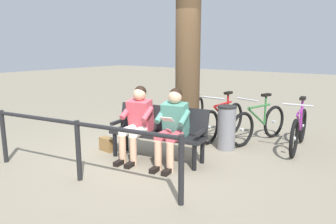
{
  "coord_description": "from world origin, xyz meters",
  "views": [
    {
      "loc": [
        -3.37,
        3.88,
        1.82
      ],
      "look_at": [
        -0.3,
        -0.36,
        0.75
      ],
      "focal_mm": 34.06,
      "sensor_mm": 36.0,
      "label": 1
    }
  ],
  "objects_px": {
    "person_companion": "(137,119)",
    "bicycle_silver": "(194,114)",
    "bicycle_black": "(299,130)",
    "bicycle_red": "(223,121)",
    "bench": "(159,129)",
    "handbag": "(107,144)",
    "litter_bin": "(226,128)",
    "tree_trunk": "(188,39)",
    "person_reading": "(173,123)",
    "bicycle_purple": "(259,124)"
  },
  "relations": [
    {
      "from": "handbag",
      "to": "bench",
      "type": "bearing_deg",
      "value": -165.81
    },
    {
      "from": "handbag",
      "to": "bicycle_black",
      "type": "xyz_separation_m",
      "value": [
        -2.73,
        -2.09,
        0.24
      ]
    },
    {
      "from": "person_reading",
      "to": "litter_bin",
      "type": "relative_size",
      "value": 1.51
    },
    {
      "from": "bench",
      "to": "person_reading",
      "type": "distance_m",
      "value": 0.39
    },
    {
      "from": "tree_trunk",
      "to": "bench",
      "type": "bearing_deg",
      "value": 100.17
    },
    {
      "from": "bench",
      "to": "handbag",
      "type": "relative_size",
      "value": 5.52
    },
    {
      "from": "bench",
      "to": "handbag",
      "type": "distance_m",
      "value": 1.09
    },
    {
      "from": "litter_bin",
      "to": "bicycle_black",
      "type": "distance_m",
      "value": 1.3
    },
    {
      "from": "tree_trunk",
      "to": "bicycle_red",
      "type": "height_order",
      "value": "tree_trunk"
    },
    {
      "from": "bench",
      "to": "bicycle_black",
      "type": "relative_size",
      "value": 0.99
    },
    {
      "from": "tree_trunk",
      "to": "bicycle_silver",
      "type": "xyz_separation_m",
      "value": [
        0.31,
        -0.78,
        -1.62
      ]
    },
    {
      "from": "litter_bin",
      "to": "bench",
      "type": "bearing_deg",
      "value": 57.94
    },
    {
      "from": "tree_trunk",
      "to": "litter_bin",
      "type": "relative_size",
      "value": 4.96
    },
    {
      "from": "bicycle_red",
      "to": "person_companion",
      "type": "bearing_deg",
      "value": -14.85
    },
    {
      "from": "person_companion",
      "to": "litter_bin",
      "type": "height_order",
      "value": "person_companion"
    },
    {
      "from": "tree_trunk",
      "to": "bicycle_black",
      "type": "height_order",
      "value": "tree_trunk"
    },
    {
      "from": "bicycle_purple",
      "to": "bicycle_silver",
      "type": "xyz_separation_m",
      "value": [
        1.52,
        -0.08,
        0.0
      ]
    },
    {
      "from": "person_companion",
      "to": "bicycle_silver",
      "type": "distance_m",
      "value": 2.2
    },
    {
      "from": "handbag",
      "to": "bicycle_silver",
      "type": "distance_m",
      "value": 2.26
    },
    {
      "from": "person_companion",
      "to": "bicycle_silver",
      "type": "bearing_deg",
      "value": -93.55
    },
    {
      "from": "person_companion",
      "to": "litter_bin",
      "type": "relative_size",
      "value": 1.51
    },
    {
      "from": "bicycle_silver",
      "to": "person_reading",
      "type": "bearing_deg",
      "value": 6.18
    },
    {
      "from": "person_reading",
      "to": "bicycle_purple",
      "type": "xyz_separation_m",
      "value": [
        -0.66,
        -1.98,
        -0.31
      ]
    },
    {
      "from": "bicycle_silver",
      "to": "bicycle_purple",
      "type": "bearing_deg",
      "value": 70.48
    },
    {
      "from": "handbag",
      "to": "bicycle_silver",
      "type": "xyz_separation_m",
      "value": [
        -0.46,
        -2.2,
        0.24
      ]
    },
    {
      "from": "litter_bin",
      "to": "person_companion",
      "type": "bearing_deg",
      "value": 53.27
    },
    {
      "from": "bench",
      "to": "bicycle_red",
      "type": "relative_size",
      "value": 0.99
    },
    {
      "from": "person_companion",
      "to": "person_reading",
      "type": "bearing_deg",
      "value": 179.95
    },
    {
      "from": "bench",
      "to": "person_companion",
      "type": "relative_size",
      "value": 1.38
    },
    {
      "from": "bicycle_purple",
      "to": "bench",
      "type": "bearing_deg",
      "value": -12.56
    },
    {
      "from": "bicycle_black",
      "to": "bicycle_purple",
      "type": "distance_m",
      "value": 0.75
    },
    {
      "from": "person_reading",
      "to": "bicycle_red",
      "type": "bearing_deg",
      "value": -98.87
    },
    {
      "from": "bench",
      "to": "bicycle_black",
      "type": "height_order",
      "value": "bicycle_black"
    },
    {
      "from": "handbag",
      "to": "bicycle_red",
      "type": "xyz_separation_m",
      "value": [
        -1.3,
        -1.94,
        0.24
      ]
    },
    {
      "from": "bicycle_black",
      "to": "bicycle_red",
      "type": "height_order",
      "value": "same"
    },
    {
      "from": "bicycle_red",
      "to": "person_reading",
      "type": "bearing_deg",
      "value": 3.55
    },
    {
      "from": "bicycle_black",
      "to": "bicycle_silver",
      "type": "xyz_separation_m",
      "value": [
        2.27,
        -0.11,
        0.0
      ]
    },
    {
      "from": "person_companion",
      "to": "bicycle_purple",
      "type": "xyz_separation_m",
      "value": [
        -1.29,
        -2.09,
        -0.3
      ]
    },
    {
      "from": "person_companion",
      "to": "bicycle_purple",
      "type": "relative_size",
      "value": 0.73
    },
    {
      "from": "handbag",
      "to": "bicycle_purple",
      "type": "height_order",
      "value": "bicycle_purple"
    },
    {
      "from": "person_companion",
      "to": "bicycle_silver",
      "type": "relative_size",
      "value": 0.74
    },
    {
      "from": "person_companion",
      "to": "bicycle_red",
      "type": "relative_size",
      "value": 0.71
    },
    {
      "from": "bench",
      "to": "person_companion",
      "type": "distance_m",
      "value": 0.4
    },
    {
      "from": "bicycle_red",
      "to": "litter_bin",
      "type": "bearing_deg",
      "value": 34.0
    },
    {
      "from": "handbag",
      "to": "bicycle_purple",
      "type": "bearing_deg",
      "value": -133.04
    },
    {
      "from": "handbag",
      "to": "bicycle_black",
      "type": "bearing_deg",
      "value": -142.53
    },
    {
      "from": "bicycle_red",
      "to": "bicycle_silver",
      "type": "relative_size",
      "value": 1.03
    },
    {
      "from": "person_reading",
      "to": "bench",
      "type": "bearing_deg",
      "value": -27.42
    },
    {
      "from": "handbag",
      "to": "tree_trunk",
      "type": "relative_size",
      "value": 0.08
    },
    {
      "from": "person_reading",
      "to": "tree_trunk",
      "type": "height_order",
      "value": "tree_trunk"
    }
  ]
}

